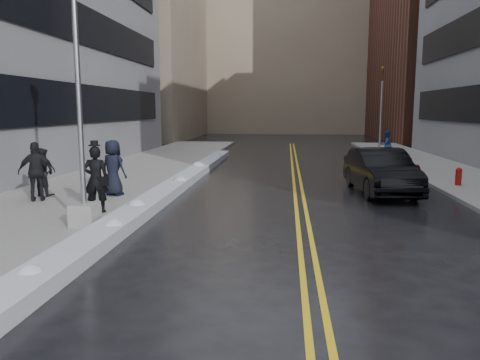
% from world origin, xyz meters
% --- Properties ---
extents(ground, '(160.00, 160.00, 0.00)m').
position_xyz_m(ground, '(0.00, 0.00, 0.00)').
color(ground, black).
rests_on(ground, ground).
extents(sidewalk_west, '(5.50, 50.00, 0.15)m').
position_xyz_m(sidewalk_west, '(-5.75, 10.00, 0.07)').
color(sidewalk_west, gray).
rests_on(sidewalk_west, ground).
extents(lane_line_left, '(0.12, 50.00, 0.01)m').
position_xyz_m(lane_line_left, '(2.35, 10.00, 0.00)').
color(lane_line_left, gold).
rests_on(lane_line_left, ground).
extents(lane_line_right, '(0.12, 50.00, 0.01)m').
position_xyz_m(lane_line_right, '(2.65, 10.00, 0.00)').
color(lane_line_right, gold).
rests_on(lane_line_right, ground).
extents(snow_ridge, '(0.90, 30.00, 0.34)m').
position_xyz_m(snow_ridge, '(-2.45, 8.00, 0.17)').
color(snow_ridge, silver).
rests_on(snow_ridge, ground).
extents(building_west_far, '(14.00, 22.00, 18.00)m').
position_xyz_m(building_west_far, '(-15.50, 44.00, 9.00)').
color(building_west_far, gray).
rests_on(building_west_far, ground).
extents(building_east_far, '(14.00, 20.00, 28.00)m').
position_xyz_m(building_east_far, '(19.00, 42.00, 14.00)').
color(building_east_far, '#562D21').
rests_on(building_east_far, ground).
extents(building_far, '(36.00, 16.00, 22.00)m').
position_xyz_m(building_far, '(2.00, 60.00, 11.00)').
color(building_far, gray).
rests_on(building_far, ground).
extents(lamppost, '(0.65, 0.65, 7.62)m').
position_xyz_m(lamppost, '(-3.30, 2.00, 2.53)').
color(lamppost, gray).
rests_on(lamppost, sidewalk_west).
extents(fire_hydrant, '(0.26, 0.26, 0.73)m').
position_xyz_m(fire_hydrant, '(9.00, 10.00, 0.55)').
color(fire_hydrant, maroon).
rests_on(fire_hydrant, sidewalk_east).
extents(traffic_signal, '(0.16, 0.20, 6.00)m').
position_xyz_m(traffic_signal, '(8.50, 24.00, 3.40)').
color(traffic_signal, gray).
rests_on(traffic_signal, sidewalk_east).
extents(pedestrian_fedora, '(0.80, 0.60, 1.99)m').
position_xyz_m(pedestrian_fedora, '(-3.65, 3.65, 1.15)').
color(pedestrian_fedora, black).
rests_on(pedestrian_fedora, sidewalk_west).
extents(pedestrian_b, '(0.94, 0.80, 1.71)m').
position_xyz_m(pedestrian_b, '(-6.63, 6.07, 1.00)').
color(pedestrian_b, black).
rests_on(pedestrian_b, sidewalk_west).
extents(pedestrian_c, '(1.13, 0.91, 1.99)m').
position_xyz_m(pedestrian_c, '(-4.16, 6.40, 1.15)').
color(pedestrian_c, black).
rests_on(pedestrian_c, sidewalk_west).
extents(pedestrian_d, '(1.26, 0.91, 1.99)m').
position_xyz_m(pedestrian_d, '(-6.33, 5.15, 1.15)').
color(pedestrian_d, black).
rests_on(pedestrian_d, sidewalk_west).
extents(pedestrian_east, '(1.05, 0.95, 1.75)m').
position_xyz_m(pedestrian_east, '(8.20, 20.31, 1.03)').
color(pedestrian_east, navy).
rests_on(pedestrian_east, sidewalk_east).
extents(car_black, '(2.27, 5.34, 1.71)m').
position_xyz_m(car_black, '(5.62, 8.64, 0.86)').
color(car_black, black).
rests_on(car_black, ground).
extents(car_maroon, '(2.16, 4.52, 1.27)m').
position_xyz_m(car_maroon, '(7.07, 13.73, 0.64)').
color(car_maroon, '#390B09').
rests_on(car_maroon, ground).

